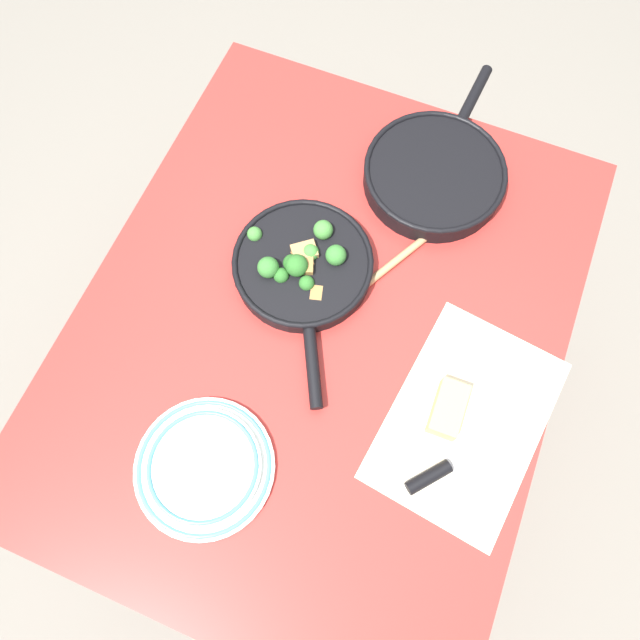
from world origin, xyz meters
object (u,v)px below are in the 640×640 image
object	(u,v)px
cheese_block	(448,409)
dinner_plate_stack	(204,467)
wooden_spoon	(415,246)
skillet_eggs	(435,174)
skillet_broccoli	(303,265)
grater_knife	(454,463)

from	to	relation	value
cheese_block	dinner_plate_stack	distance (m)	0.44
wooden_spoon	cheese_block	world-z (taller)	cheese_block
skillet_eggs	wooden_spoon	world-z (taller)	skillet_eggs
wooden_spoon	skillet_broccoli	bearing A→B (deg)	152.82
wooden_spoon	cheese_block	distance (m)	0.34
wooden_spoon	dinner_plate_stack	xyz separation A→B (m)	(-0.55, 0.20, 0.00)
skillet_eggs	dinner_plate_stack	xyz separation A→B (m)	(-0.71, 0.18, -0.01)
skillet_eggs	wooden_spoon	distance (m)	0.17
grater_knife	skillet_broccoli	bearing A→B (deg)	97.49
dinner_plate_stack	skillet_eggs	bearing A→B (deg)	-14.51
skillet_eggs	dinner_plate_stack	world-z (taller)	skillet_eggs
skillet_eggs	cheese_block	distance (m)	0.49
skillet_eggs	cheese_block	size ratio (longest dim) A/B	4.52
skillet_eggs	wooden_spoon	bearing A→B (deg)	-170.19
grater_knife	dinner_plate_stack	xyz separation A→B (m)	(-0.17, 0.40, 0.00)
dinner_plate_stack	skillet_broccoli	bearing A→B (deg)	-1.64
skillet_broccoli	skillet_eggs	distance (m)	0.34
dinner_plate_stack	wooden_spoon	bearing A→B (deg)	-20.04
wooden_spoon	grater_knife	xyz separation A→B (m)	(-0.38, -0.20, 0.00)
grater_knife	cheese_block	xyz separation A→B (m)	(0.08, 0.04, 0.01)
cheese_block	wooden_spoon	bearing A→B (deg)	28.70
wooden_spoon	grater_knife	distance (m)	0.43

